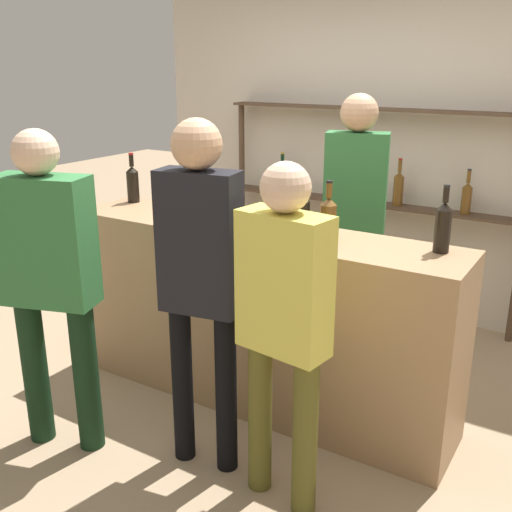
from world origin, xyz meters
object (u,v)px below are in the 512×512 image
at_px(customer_left, 49,271).
at_px(customer_right, 284,314).
at_px(counter_bottle_0, 443,226).
at_px(counter_bottle_2, 328,217).
at_px(wine_glass, 221,211).
at_px(customer_center, 200,268).
at_px(counter_bottle_3, 302,216).
at_px(counter_bottle_1, 133,183).
at_px(server_behind_counter, 354,206).

bearing_deg(customer_left, customer_right, -97.46).
height_order(counter_bottle_0, customer_right, customer_right).
xyz_separation_m(counter_bottle_2, wine_glass, (-0.57, -0.17, -0.01)).
bearing_deg(customer_center, counter_bottle_0, -59.39).
xyz_separation_m(counter_bottle_3, customer_center, (-0.21, -0.61, -0.15)).
bearing_deg(counter_bottle_2, counter_bottle_3, -146.94).
xyz_separation_m(counter_bottle_1, counter_bottle_3, (1.37, -0.19, -0.00)).
height_order(counter_bottle_1, customer_left, customer_left).
xyz_separation_m(customer_left, server_behind_counter, (0.92, 1.70, 0.11)).
bearing_deg(customer_left, customer_center, -88.90).
bearing_deg(customer_right, counter_bottle_2, 18.60).
xyz_separation_m(counter_bottle_0, customer_right, (-0.44, -0.81, -0.27)).
height_order(customer_center, customer_left, customer_center).
relative_size(counter_bottle_0, counter_bottle_1, 1.03).
bearing_deg(server_behind_counter, customer_center, -23.60).
bearing_deg(wine_glass, server_behind_counter, 65.86).
relative_size(counter_bottle_2, customer_right, 0.19).
bearing_deg(wine_glass, customer_center, -64.88).
height_order(counter_bottle_1, wine_glass, counter_bottle_1).
bearing_deg(counter_bottle_3, customer_right, -68.51).
bearing_deg(counter_bottle_3, counter_bottle_2, 33.06).
height_order(counter_bottle_1, counter_bottle_2, counter_bottle_1).
bearing_deg(customer_right, server_behind_counter, 19.22).
distance_m(counter_bottle_0, counter_bottle_3, 0.71).
distance_m(counter_bottle_0, customer_center, 1.20).
bearing_deg(customer_right, customer_left, 108.38).
relative_size(counter_bottle_2, customer_center, 0.18).
height_order(counter_bottle_3, customer_left, customer_left).
distance_m(counter_bottle_1, customer_center, 1.41).
bearing_deg(counter_bottle_3, server_behind_counter, 93.15).
xyz_separation_m(counter_bottle_0, counter_bottle_3, (-0.69, -0.16, -0.01)).
bearing_deg(counter_bottle_2, server_behind_counter, 102.11).
bearing_deg(server_behind_counter, counter_bottle_3, -13.78).
height_order(counter_bottle_2, customer_left, customer_left).
xyz_separation_m(wine_glass, customer_right, (0.71, -0.55, -0.25)).
relative_size(counter_bottle_0, wine_glass, 2.19).
relative_size(customer_right, server_behind_counter, 0.89).
xyz_separation_m(counter_bottle_2, counter_bottle_3, (-0.12, -0.07, 0.01)).
height_order(customer_right, server_behind_counter, server_behind_counter).
xyz_separation_m(counter_bottle_1, customer_left, (0.40, -1.06, -0.23)).
xyz_separation_m(counter_bottle_1, server_behind_counter, (1.32, 0.64, -0.12)).
relative_size(counter_bottle_2, server_behind_counter, 0.17).
bearing_deg(counter_bottle_3, counter_bottle_1, 172.18).
xyz_separation_m(customer_center, server_behind_counter, (0.17, 1.44, 0.03)).
distance_m(customer_right, server_behind_counter, 1.50).
bearing_deg(customer_right, counter_bottle_1, 70.53).
height_order(counter_bottle_2, customer_right, customer_right).
bearing_deg(customer_right, counter_bottle_3, 29.19).
distance_m(counter_bottle_0, wine_glass, 1.18).
bearing_deg(counter_bottle_0, server_behind_counter, 138.06).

